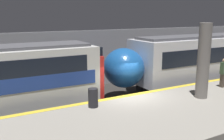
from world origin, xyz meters
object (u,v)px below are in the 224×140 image
object	(u,v)px
support_pillar_near	(203,61)
train_modern	(217,58)
trash_bin	(93,98)
person_waiting	(224,72)

from	to	relation	value
support_pillar_near	train_modern	distance (m)	8.00
train_modern	trash_bin	world-z (taller)	train_modern
train_modern	person_waiting	bearing A→B (deg)	-137.50
support_pillar_near	train_modern	world-z (taller)	support_pillar_near
train_modern	trash_bin	bearing A→B (deg)	-165.37
support_pillar_near	train_modern	bearing A→B (deg)	34.11
support_pillar_near	trash_bin	distance (m)	5.61
trash_bin	support_pillar_near	bearing A→B (deg)	-14.50
support_pillar_near	person_waiting	xyz separation A→B (m)	(2.53, 0.75, -0.96)
support_pillar_near	person_waiting	bearing A→B (deg)	16.45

